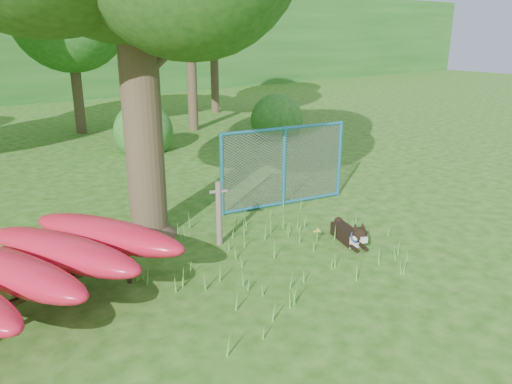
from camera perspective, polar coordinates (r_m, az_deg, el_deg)
ground at (r=7.61m, az=4.50°, el=-9.67°), size 80.00×80.00×0.00m
wooden_post at (r=8.49m, az=-4.26°, el=-2.26°), size 0.30×0.17×1.13m
kayak_rack at (r=7.02m, az=-23.73°, el=-7.21°), size 3.70×3.31×0.94m
husky_dog at (r=8.79m, az=10.75°, el=-4.78°), size 0.56×1.04×0.49m
fence_section at (r=10.36m, az=3.23°, el=2.92°), size 2.83×0.65×2.80m
wildflower_clump at (r=8.76m, az=7.02°, el=-4.53°), size 0.11×0.09×0.24m
bg_tree_c at (r=18.93m, az=-20.60°, el=18.64°), size 4.00×4.00×6.12m
shrub_right at (r=17.40m, az=2.36°, el=6.24°), size 1.80×1.80×1.80m
shrub_mid at (r=15.80m, az=-12.60°, el=4.62°), size 1.80×1.80×1.80m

